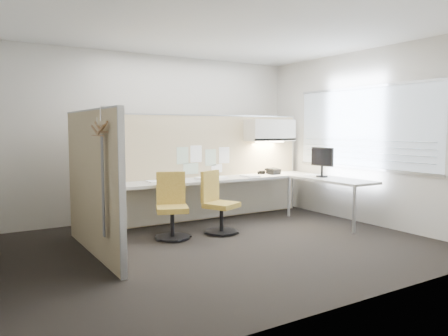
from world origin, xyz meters
TOP-DOWN VIEW (x-y plane):
  - floor at (0.00, 0.00)m, footprint 5.50×4.50m
  - ceiling at (0.00, 0.00)m, footprint 5.50×4.50m
  - wall_back at (0.00, 2.25)m, footprint 5.50×0.02m
  - wall_front at (0.00, -2.25)m, footprint 5.50×0.02m
  - wall_right at (2.75, 0.00)m, footprint 0.02×4.50m
  - window_pane at (2.73, 0.00)m, footprint 0.01×2.80m
  - partition_back at (0.55, 1.60)m, footprint 4.10×0.06m
  - partition_left at (-1.50, 0.50)m, footprint 0.06×2.20m
  - desk at (0.93, 1.13)m, footprint 4.00×2.07m
  - overhead_bin at (1.90, 1.39)m, footprint 0.90×0.36m
  - task_light_strip at (1.90, 1.39)m, footprint 0.60×0.06m
  - pinned_papers at (0.63, 1.57)m, footprint 1.01×0.00m
  - poster at (-1.05, 1.57)m, footprint 0.28×0.00m
  - chair_left at (-0.35, 0.70)m, footprint 0.55×0.56m
  - chair_right at (0.35, 0.62)m, footprint 0.56×0.57m
  - monitor at (2.30, 0.48)m, footprint 0.19×0.47m
  - phone at (1.89, 1.27)m, footprint 0.24×0.23m
  - stapler at (1.73, 1.42)m, footprint 0.15×0.08m
  - tape_dispenser at (1.74, 1.39)m, footprint 0.11×0.07m
  - coat_hook at (-1.58, -0.16)m, footprint 0.18×0.47m
  - paper_stack_0 at (-1.01, 1.28)m, footprint 0.25×0.31m
  - paper_stack_1 at (-0.34, 1.31)m, footprint 0.25×0.31m
  - paper_stack_2 at (0.44, 1.15)m, footprint 0.25×0.32m
  - paper_stack_3 at (0.79, 1.35)m, footprint 0.26×0.32m
  - paper_stack_4 at (1.31, 1.16)m, footprint 0.24×0.31m
  - paper_stack_5 at (2.34, 0.71)m, footprint 0.29×0.34m

SIDE VIEW (x-z plane):
  - floor at x=0.00m, z-range -0.01..0.00m
  - chair_right at x=0.35m, z-range -0.03..0.88m
  - chair_left at x=-0.35m, z-range -0.03..0.88m
  - desk at x=0.93m, z-range 0.24..0.97m
  - paper_stack_3 at x=0.79m, z-range 0.73..0.74m
  - paper_stack_5 at x=2.34m, z-range 0.73..0.75m
  - paper_stack_1 at x=-0.34m, z-range 0.73..0.75m
  - paper_stack_4 at x=1.31m, z-range 0.73..0.75m
  - paper_stack_0 at x=-1.01m, z-range 0.73..0.76m
  - paper_stack_2 at x=0.44m, z-range 0.73..0.77m
  - stapler at x=1.73m, z-range 0.73..0.78m
  - tape_dispenser at x=1.74m, z-range 0.73..0.79m
  - phone at x=1.89m, z-range 0.72..0.84m
  - partition_back at x=0.55m, z-range 0.00..1.75m
  - partition_left at x=-1.50m, z-range 0.00..1.75m
  - monitor at x=2.30m, z-range 0.77..1.26m
  - pinned_papers at x=0.63m, z-range 0.80..1.27m
  - task_light_strip at x=1.90m, z-range 1.29..1.31m
  - wall_back at x=0.00m, z-range 0.00..2.80m
  - wall_front at x=0.00m, z-range 0.00..2.80m
  - wall_right at x=2.75m, z-range 0.00..2.80m
  - coat_hook at x=-1.58m, z-range 0.71..2.11m
  - poster at x=-1.05m, z-range 1.24..1.59m
  - overhead_bin at x=1.90m, z-range 1.32..1.70m
  - window_pane at x=2.73m, z-range 0.90..2.20m
  - ceiling at x=0.00m, z-range 2.80..2.81m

